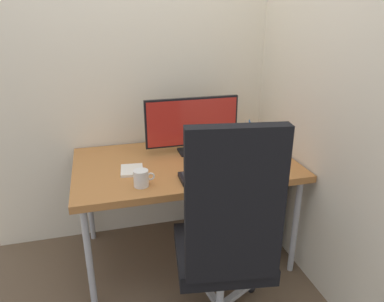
{
  "coord_description": "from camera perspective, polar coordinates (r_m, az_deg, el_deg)",
  "views": [
    {
      "loc": [
        -0.51,
        -2.08,
        1.63
      ],
      "look_at": [
        0.03,
        -0.08,
        0.81
      ],
      "focal_mm": 33.84,
      "sensor_mm": 36.0,
      "label": 1
    }
  ],
  "objects": [
    {
      "name": "monitor",
      "position": [
        2.42,
        0.01,
        4.36
      ],
      "size": [
        0.63,
        0.15,
        0.38
      ],
      "color": "black",
      "rests_on": "desk"
    },
    {
      "name": "office_chair",
      "position": [
        1.78,
        5.58,
        -13.17
      ],
      "size": [
        0.58,
        0.6,
        1.21
      ],
      "color": "black",
      "rests_on": "ground_plane"
    },
    {
      "name": "notebook",
      "position": [
        2.21,
        -9.45,
        -3.0
      ],
      "size": [
        0.15,
        0.17,
        0.02
      ],
      "primitive_type": "cube",
      "rotation": [
        0.0,
        0.0,
        -0.1
      ],
      "color": "silver",
      "rests_on": "desk"
    },
    {
      "name": "filing_cabinet",
      "position": [
        2.71,
        7.38,
        -7.9
      ],
      "size": [
        0.4,
        0.52,
        0.61
      ],
      "color": "silver",
      "rests_on": "ground_plane"
    },
    {
      "name": "wall_back",
      "position": [
        2.59,
        -3.76,
        16.41
      ],
      "size": [
        2.6,
        0.04,
        2.8
      ],
      "primitive_type": "cube",
      "color": "beige",
      "rests_on": "ground_plane"
    },
    {
      "name": "desk",
      "position": [
        2.35,
        -1.16,
        -2.68
      ],
      "size": [
        1.39,
        0.84,
        0.71
      ],
      "color": "#B27038",
      "rests_on": "ground_plane"
    },
    {
      "name": "ground_plane",
      "position": [
        2.69,
        -1.05,
        -15.7
      ],
      "size": [
        8.0,
        8.0,
        0.0
      ],
      "primitive_type": "plane",
      "color": "brown"
    },
    {
      "name": "coffee_mug",
      "position": [
        2.01,
        -7.98,
        -4.27
      ],
      "size": [
        0.12,
        0.08,
        0.09
      ],
      "color": "white",
      "rests_on": "desk"
    },
    {
      "name": "pen_holder",
      "position": [
        2.66,
        8.61,
        2.32
      ],
      "size": [
        0.07,
        0.07,
        0.18
      ],
      "color": "silver",
      "rests_on": "desk"
    },
    {
      "name": "keyboard",
      "position": [
        2.12,
        4.47,
        -3.72
      ],
      "size": [
        0.48,
        0.15,
        0.03
      ],
      "color": "black",
      "rests_on": "desk"
    },
    {
      "name": "mouse",
      "position": [
        2.24,
        12.7,
        -2.62
      ],
      "size": [
        0.07,
        0.1,
        0.04
      ],
      "primitive_type": "ellipsoid",
      "rotation": [
        0.0,
        0.0,
        -0.12
      ],
      "color": "gray",
      "rests_on": "desk"
    },
    {
      "name": "wall_side_right",
      "position": [
        2.29,
        18.43,
        14.72
      ],
      "size": [
        0.04,
        2.04,
        2.8
      ],
      "primitive_type": "cube",
      "color": "beige",
      "rests_on": "ground_plane"
    }
  ]
}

